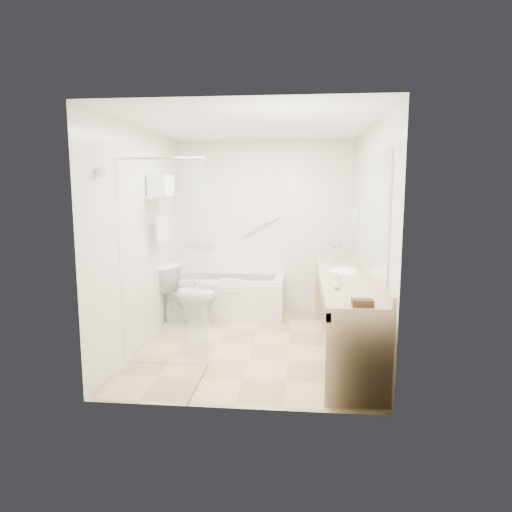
# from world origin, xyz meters

# --- Properties ---
(floor) EXTENTS (3.20, 3.20, 0.00)m
(floor) POSITION_xyz_m (0.00, 0.00, 0.00)
(floor) COLOR tan
(floor) RESTS_ON ground
(ceiling) EXTENTS (2.60, 3.20, 0.10)m
(ceiling) POSITION_xyz_m (0.00, 0.00, 2.50)
(ceiling) COLOR white
(ceiling) RESTS_ON wall_back
(wall_back) EXTENTS (2.60, 0.10, 2.50)m
(wall_back) POSITION_xyz_m (0.00, 1.60, 1.25)
(wall_back) COLOR beige
(wall_back) RESTS_ON ground
(wall_front) EXTENTS (2.60, 0.10, 2.50)m
(wall_front) POSITION_xyz_m (0.00, -1.60, 1.25)
(wall_front) COLOR beige
(wall_front) RESTS_ON ground
(wall_left) EXTENTS (0.10, 3.20, 2.50)m
(wall_left) POSITION_xyz_m (-1.30, 0.00, 1.25)
(wall_left) COLOR beige
(wall_left) RESTS_ON ground
(wall_right) EXTENTS (0.10, 3.20, 2.50)m
(wall_right) POSITION_xyz_m (1.30, 0.00, 1.25)
(wall_right) COLOR beige
(wall_right) RESTS_ON ground
(bathtub) EXTENTS (1.60, 0.73, 0.59)m
(bathtub) POSITION_xyz_m (-0.50, 1.24, 0.28)
(bathtub) COLOR white
(bathtub) RESTS_ON floor
(grab_bar_short) EXTENTS (0.40, 0.03, 0.03)m
(grab_bar_short) POSITION_xyz_m (-0.95, 1.56, 0.95)
(grab_bar_short) COLOR silver
(grab_bar_short) RESTS_ON wall_back
(grab_bar_long) EXTENTS (0.53, 0.03, 0.33)m
(grab_bar_long) POSITION_xyz_m (-0.05, 1.56, 1.25)
(grab_bar_long) COLOR silver
(grab_bar_long) RESTS_ON wall_back
(shower_enclosure) EXTENTS (0.96, 0.91, 2.11)m
(shower_enclosure) POSITION_xyz_m (-0.63, -0.93, 1.07)
(shower_enclosure) COLOR silver
(shower_enclosure) RESTS_ON floor
(towel_shelf) EXTENTS (0.24, 0.55, 0.81)m
(towel_shelf) POSITION_xyz_m (-1.17, 0.35, 1.75)
(towel_shelf) COLOR silver
(towel_shelf) RESTS_ON wall_left
(vanity_counter) EXTENTS (0.55, 2.70, 0.95)m
(vanity_counter) POSITION_xyz_m (1.02, -0.15, 0.64)
(vanity_counter) COLOR tan
(vanity_counter) RESTS_ON floor
(sink) EXTENTS (0.40, 0.52, 0.14)m
(sink) POSITION_xyz_m (1.05, 0.25, 0.82)
(sink) COLOR white
(sink) RESTS_ON vanity_counter
(faucet) EXTENTS (0.03, 0.03, 0.14)m
(faucet) POSITION_xyz_m (1.20, 0.25, 0.93)
(faucet) COLOR silver
(faucet) RESTS_ON vanity_counter
(mirror) EXTENTS (0.02, 2.00, 1.20)m
(mirror) POSITION_xyz_m (1.29, -0.15, 1.55)
(mirror) COLOR #A9AEB5
(mirror) RESTS_ON wall_right
(hairdryer_unit) EXTENTS (0.08, 0.10, 0.18)m
(hairdryer_unit) POSITION_xyz_m (1.25, 1.05, 1.45)
(hairdryer_unit) COLOR silver
(hairdryer_unit) RESTS_ON wall_right
(toilet) EXTENTS (0.90, 0.65, 0.79)m
(toilet) POSITION_xyz_m (-0.95, 0.70, 0.39)
(toilet) COLOR white
(toilet) RESTS_ON floor
(amenity_basket) EXTENTS (0.18, 0.12, 0.06)m
(amenity_basket) POSITION_xyz_m (1.05, -1.40, 0.88)
(amenity_basket) COLOR #402B17
(amenity_basket) RESTS_ON vanity_counter
(soap_bottle_a) EXTENTS (0.11, 0.15, 0.06)m
(soap_bottle_a) POSITION_xyz_m (0.90, -0.56, 0.88)
(soap_bottle_a) COLOR silver
(soap_bottle_a) RESTS_ON vanity_counter
(soap_bottle_b) EXTENTS (0.11, 0.13, 0.09)m
(soap_bottle_b) POSITION_xyz_m (0.89, -0.77, 0.89)
(soap_bottle_b) COLOR silver
(soap_bottle_b) RESTS_ON vanity_counter
(water_bottle_left) EXTENTS (0.06, 0.06, 0.20)m
(water_bottle_left) POSITION_xyz_m (1.06, 1.10, 0.94)
(water_bottle_left) COLOR silver
(water_bottle_left) RESTS_ON vanity_counter
(water_bottle_mid) EXTENTS (0.05, 0.05, 0.18)m
(water_bottle_mid) POSITION_xyz_m (0.97, 0.80, 0.93)
(water_bottle_mid) COLOR silver
(water_bottle_mid) RESTS_ON vanity_counter
(water_bottle_right) EXTENTS (0.06, 0.06, 0.21)m
(water_bottle_right) POSITION_xyz_m (0.98, 0.89, 0.95)
(water_bottle_right) COLOR silver
(water_bottle_right) RESTS_ON vanity_counter
(drinking_glass_near) EXTENTS (0.08, 0.08, 0.08)m
(drinking_glass_near) POSITION_xyz_m (0.92, 0.75, 0.89)
(drinking_glass_near) COLOR silver
(drinking_glass_near) RESTS_ON vanity_counter
(drinking_glass_far) EXTENTS (0.09, 0.09, 0.09)m
(drinking_glass_far) POSITION_xyz_m (1.01, 0.54, 0.89)
(drinking_glass_far) COLOR silver
(drinking_glass_far) RESTS_ON vanity_counter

